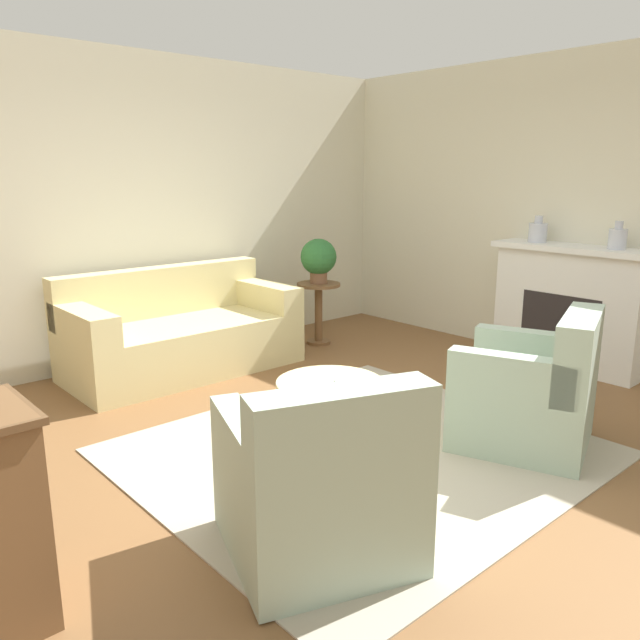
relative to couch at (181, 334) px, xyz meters
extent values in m
plane|color=brown|center=(-0.02, -2.29, -0.33)|extent=(16.00, 16.00, 0.00)
cube|color=beige|center=(-0.02, 0.60, 1.07)|extent=(9.66, 0.12, 2.80)
cube|color=beige|center=(2.92, -2.29, 1.07)|extent=(0.12, 9.77, 2.80)
cube|color=#B2A893|center=(-0.02, -2.29, -0.32)|extent=(2.70, 2.47, 0.01)
cube|color=beige|center=(0.00, -0.05, -0.10)|extent=(2.01, 0.95, 0.46)
cube|color=beige|center=(0.00, 0.32, 0.35)|extent=(2.01, 0.20, 0.44)
cube|color=beige|center=(-0.89, -0.07, 0.25)|extent=(0.24, 0.91, 0.24)
cube|color=beige|center=(0.89, -0.07, 0.25)|extent=(0.24, 0.91, 0.24)
cube|color=brown|center=(0.00, -0.50, -0.30)|extent=(1.81, 0.05, 0.06)
cube|color=#9EB29E|center=(-0.92, -2.89, -0.12)|extent=(1.03, 1.04, 0.41)
cube|color=#9EB29E|center=(-1.03, -3.18, 0.33)|extent=(0.81, 0.46, 0.49)
cube|color=#9EB29E|center=(-0.61, -2.99, 0.22)|extent=(0.40, 0.77, 0.27)
cube|color=#9EB29E|center=(-1.22, -2.76, 0.22)|extent=(0.40, 0.77, 0.27)
cube|color=brown|center=(-0.79, -2.54, -0.29)|extent=(0.69, 0.29, 0.06)
cube|color=#9EB29E|center=(0.88, -2.89, -0.12)|extent=(1.03, 1.04, 0.41)
cube|color=#9EB29E|center=(0.98, -3.18, 0.33)|extent=(0.81, 0.46, 0.49)
cube|color=#9EB29E|center=(1.18, -2.76, 0.22)|extent=(0.40, 0.77, 0.27)
cube|color=#9EB29E|center=(0.56, -2.99, 0.22)|extent=(0.40, 0.77, 0.27)
cube|color=brown|center=(0.75, -2.54, -0.29)|extent=(0.69, 0.29, 0.06)
cylinder|color=beige|center=(-0.13, -2.12, -0.03)|extent=(0.68, 0.68, 0.33)
cylinder|color=brown|center=(-0.33, -2.33, -0.26)|extent=(0.05, 0.05, 0.12)
cylinder|color=brown|center=(0.08, -2.33, -0.26)|extent=(0.05, 0.05, 0.12)
cylinder|color=brown|center=(-0.33, -1.92, -0.26)|extent=(0.05, 0.05, 0.12)
cylinder|color=brown|center=(0.08, -1.92, -0.26)|extent=(0.05, 0.05, 0.12)
cylinder|color=brown|center=(1.51, -0.16, 0.29)|extent=(0.45, 0.45, 0.03)
cylinder|color=brown|center=(1.51, -0.16, -0.03)|extent=(0.08, 0.08, 0.61)
cylinder|color=brown|center=(1.51, -0.16, -0.31)|extent=(0.25, 0.25, 0.03)
cube|color=white|center=(2.68, -2.27, 0.23)|extent=(0.36, 1.32, 1.12)
cube|color=#282323|center=(2.51, -2.27, 0.06)|extent=(0.02, 0.73, 0.61)
cube|color=white|center=(2.66, -2.27, 0.76)|extent=(0.44, 1.42, 0.05)
cylinder|color=silver|center=(2.66, -1.90, 0.87)|extent=(0.17, 0.17, 0.17)
cylinder|color=silver|center=(2.66, -1.90, 1.00)|extent=(0.07, 0.07, 0.07)
cylinder|color=silver|center=(2.66, -2.63, 0.87)|extent=(0.15, 0.15, 0.17)
cylinder|color=silver|center=(2.66, -2.63, 0.99)|extent=(0.07, 0.07, 0.07)
cylinder|color=brown|center=(1.51, -0.16, 0.37)|extent=(0.17, 0.17, 0.12)
sphere|color=#2D6B33|center=(1.51, -0.16, 0.58)|extent=(0.37, 0.37, 0.37)
camera|label=1|loc=(-2.66, -4.87, 1.42)|focal=35.00mm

